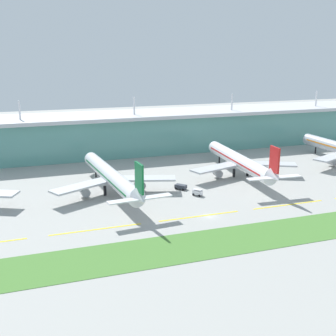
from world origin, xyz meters
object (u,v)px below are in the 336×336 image
airliner_near_middle (112,177)px  baggage_cart (197,192)px  airliner_far_middle (240,161)px  pushback_tug (181,187)px

airliner_near_middle → baggage_cart: bearing=-24.3°
airliner_near_middle → airliner_far_middle: (57.56, 6.00, -0.00)m
baggage_cart → pushback_tug: baggage_cart is taller
pushback_tug → baggage_cart: bearing=-71.3°
baggage_cart → airliner_far_middle: bearing=34.8°
airliner_near_middle → pushback_tug: (26.48, -4.03, -5.36)m
airliner_near_middle → pushback_tug: size_ratio=14.47×
pushback_tug → airliner_near_middle: bearing=171.3°
airliner_far_middle → pushback_tug: 33.09m
airliner_near_middle → pushback_tug: 27.31m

